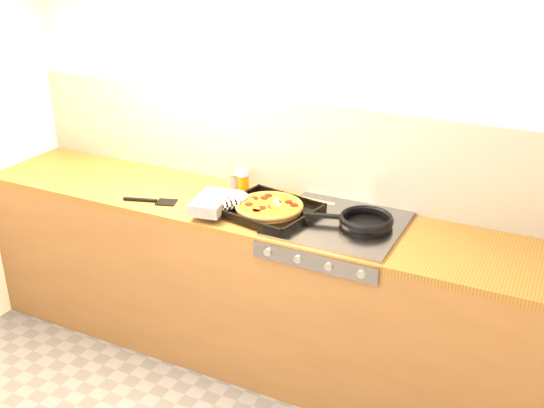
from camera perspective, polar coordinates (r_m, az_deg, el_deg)
The scene contains 9 objects.
room_shell at distance 3.39m, azimuth 0.81°, elevation 5.28°, with size 3.20×3.20×3.20m.
counter_run at distance 3.45m, azimuth -1.35°, elevation -7.20°, with size 3.20×0.62×0.90m.
stovetop at distance 3.07m, azimuth 6.02°, elevation -1.81°, with size 0.60×0.56×0.02m, color gray.
pizza_on_tray at distance 3.16m, azimuth -1.62°, elevation -0.14°, with size 0.61×0.48×0.07m.
frying_pan at distance 3.04m, azimuth 8.32°, elevation -1.50°, with size 0.45×0.32×0.04m.
tomato_can at distance 3.44m, azimuth -3.43°, elevation 1.94°, with size 0.07×0.07×0.10m.
juice_glass at distance 3.43m, azimuth -2.68°, elevation 2.15°, with size 0.08×0.08×0.12m.
wooden_spoon at distance 3.31m, azimuth 3.87°, elevation 0.30°, with size 0.30×0.05×0.02m.
black_spatula at distance 3.37m, azimuth -10.79°, elevation 0.30°, with size 0.28×0.14×0.02m.
Camera 1 is at (1.39, -1.51, 2.22)m, focal length 42.00 mm.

